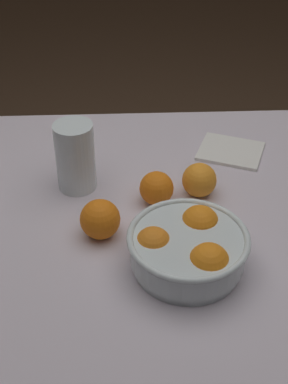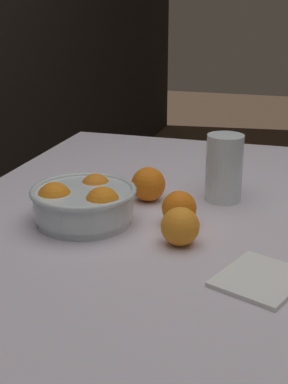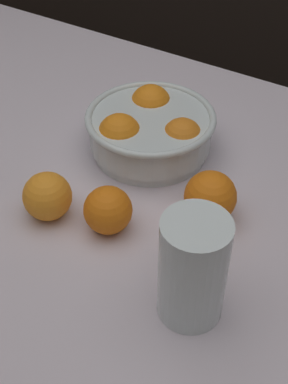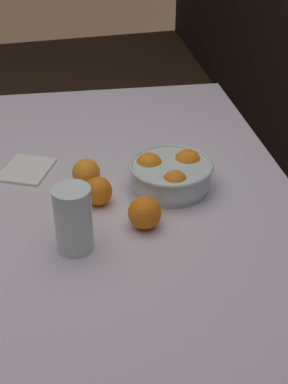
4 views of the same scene
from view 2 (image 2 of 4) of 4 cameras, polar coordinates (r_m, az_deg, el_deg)
name	(u,v)px [view 2 (image 2 of 4)]	position (r m, az deg, el deg)	size (l,w,h in m)	color
dining_table	(145,257)	(1.13, 0.07, -6.98)	(1.45, 0.90, 0.73)	silver
fruit_bowl	(84,202)	(1.11, -6.44, -1.09)	(0.22, 0.22, 0.09)	silver
juice_glass	(224,171)	(1.23, 8.53, 2.20)	(0.08, 0.08, 0.15)	#F4A314
orange_loose_near_bowl	(148,184)	(1.22, 0.47, 0.84)	(0.08, 0.08, 0.08)	orange
orange_loose_front	(179,208)	(1.10, 3.77, -1.72)	(0.07, 0.07, 0.07)	orange
orange_loose_aside	(180,226)	(1.01, 3.88, -3.68)	(0.07, 0.07, 0.07)	orange
napkin	(260,279)	(0.92, 12.32, -9.02)	(0.15, 0.12, 0.01)	white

